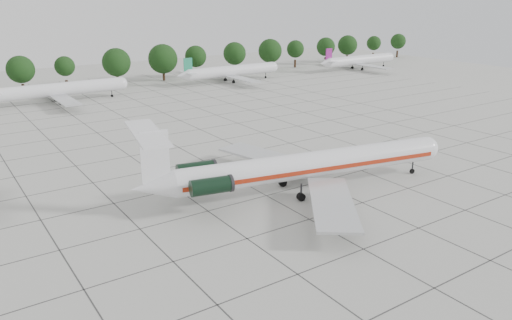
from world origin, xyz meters
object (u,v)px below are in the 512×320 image
at_px(ground_crew, 352,157).
at_px(bg_airliner_c, 61,90).
at_px(main_airliner, 297,166).
at_px(bg_airliner_e, 359,60).
at_px(bg_airliner_d, 232,71).

height_order(ground_crew, bg_airliner_c, bg_airliner_c).
xyz_separation_m(main_airliner, bg_airliner_e, (82.34, 71.07, -0.47)).
bearing_deg(main_airliner, ground_crew, 29.12).
xyz_separation_m(ground_crew, bg_airliner_e, (68.52, 66.66, 2.05)).
relative_size(bg_airliner_c, bg_airliner_d, 1.00).
relative_size(bg_airliner_d, bg_airliner_e, 1.00).
bearing_deg(bg_airliner_c, bg_airliner_e, -0.04).
xyz_separation_m(main_airliner, bg_airliner_d, (35.91, 73.56, -0.47)).
distance_m(main_airliner, ground_crew, 14.72).
bearing_deg(bg_airliner_d, bg_airliner_e, -3.08).
height_order(bg_airliner_c, bg_airliner_d, same).
bearing_deg(ground_crew, bg_airliner_c, -96.69).
height_order(ground_crew, bg_airliner_d, bg_airliner_d).
distance_m(bg_airliner_c, bg_airliner_e, 92.44).
relative_size(main_airliner, bg_airliner_e, 1.43).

